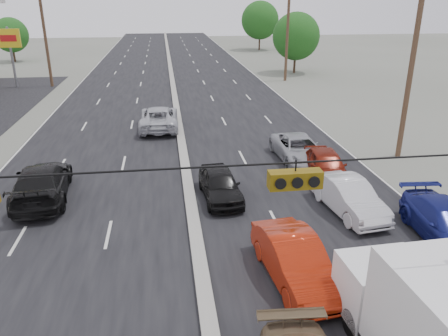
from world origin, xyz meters
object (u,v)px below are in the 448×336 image
Objects in this scene: queue_car_b at (349,197)px; queue_car_e at (326,166)px; queue_car_c at (299,149)px; oncoming_near at (42,183)px; pole_sign_far at (10,43)px; queue_car_d at (447,224)px; utility_pole_right_c at (287,33)px; utility_pole_left_c at (45,36)px; tree_right_far at (260,20)px; utility_pole_right_b at (411,68)px; queue_car_a at (220,185)px; tree_left_far at (11,35)px; oncoming_far at (159,118)px; red_sedan at (295,261)px; tree_right_mid at (296,36)px.

queue_car_e reaches higher than queue_car_b.
oncoming_near reaches higher than queue_car_c.
pole_sign_far is 1.21× the size of queue_car_d.
utility_pole_right_c is 1.77× the size of oncoming_near.
utility_pole_left_c is 3.57m from pole_sign_far.
oncoming_near is at bearing -111.30° from tree_right_far.
tree_right_far is at bearing 86.36° from utility_pole_right_b.
queue_car_a is 0.91× the size of queue_car_e.
oncoming_near is (-19.20, -3.23, -4.29)m from utility_pole_right_b.
queue_car_a is 0.81× the size of queue_car_c.
utility_pole_right_b is 7.55m from queue_car_e.
utility_pole_right_c reaches higher than pole_sign_far.
tree_left_far is at bearing 111.77° from queue_car_a.
oncoming_near reaches higher than oncoming_far.
red_sedan is at bearing -111.21° from queue_car_e.
tree_right_mid is (27.50, 5.00, -0.77)m from utility_pole_left_c.
oncoming_far is (-10.84, 16.94, 0.07)m from queue_car_d.
utility_pole_left_c is at bearing -84.22° from oncoming_near.
utility_pole_right_c reaches higher than oncoming_far.
utility_pole_right_b is 25.00m from utility_pole_right_c.
tree_left_far reaches higher than red_sedan.
utility_pole_right_b reaches higher than queue_car_b.
queue_car_e is (23.00, -27.80, -3.64)m from pole_sign_far.
oncoming_far reaches higher than queue_car_e.
tree_right_mid is at bearing 9.16° from pole_sign_far.
tree_right_far is 1.83× the size of queue_car_b.
utility_pole_left_c reaches higher than tree_right_mid.
utility_pole_left_c is 2.44× the size of queue_car_a.
red_sedan is (-9.50, -10.87, -4.35)m from utility_pole_right_b.
tree_right_mid is 31.38m from queue_car_c.
tree_right_far is at bearing 87.71° from tree_right_mid.
queue_car_a is at bearing -158.74° from utility_pole_right_b.
tree_left_far reaches higher than queue_car_e.
pole_sign_far is at bearing -73.30° from tree_left_far.
oncoming_far is at bearing 150.91° from utility_pole_right_b.
utility_pole_right_b reaches higher than queue_car_c.
tree_right_far reaches higher than queue_car_d.
oncoming_far is at bearing -128.83° from utility_pole_right_c.
oncoming_near is (-13.16, -3.25, 0.12)m from queue_car_c.
utility_pole_left_c is 1.76× the size of oncoming_far.
queue_car_b is 16.34m from oncoming_far.
queue_car_b reaches higher than queue_car_a.
pole_sign_far is 34.29m from queue_car_a.
queue_car_a is 8.17m from oncoming_near.
queue_car_b is 3.88m from queue_car_d.
queue_car_d is 17.21m from oncoming_near.
pole_sign_far is 38.97m from queue_car_b.
queue_car_c is at bearing -52.79° from utility_pole_left_c.
queue_car_a is 6.67m from queue_car_c.
tree_left_far is 50.68m from oncoming_near.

